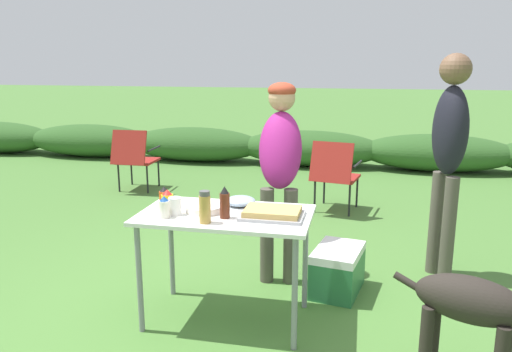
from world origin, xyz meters
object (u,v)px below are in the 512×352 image
mixing_bowl (240,201)px  paper_cup_stack (175,206)px  folding_table (226,225)px  mustard_bottle (167,201)px  food_tray (272,213)px  mayo_bottle (164,207)px  spice_jar (205,207)px  cooler_box (338,270)px  standing_person_in_navy_coat (449,143)px  dog (480,309)px  camp_chair_near_hedge (135,156)px  bbq_sauce_bottle (225,203)px  hot_sauce_bottle (164,198)px  standing_person_in_red_jacket (280,158)px  camp_chair_green_behind_table (335,172)px  plate_stack (205,208)px

mixing_bowl → paper_cup_stack: 0.46m
folding_table → mustard_bottle: 0.41m
food_tray → mayo_bottle: (-0.66, -0.15, 0.04)m
mixing_bowl → mayo_bottle: (-0.40, -0.36, 0.04)m
food_tray → spice_jar: (-0.38, -0.20, 0.07)m
folding_table → mixing_bowl: (0.05, 0.19, 0.11)m
mixing_bowl → cooler_box: size_ratio=0.38×
standing_person_in_navy_coat → dog: standing_person_in_navy_coat is taller
paper_cup_stack → dog: 1.82m
camp_chair_near_hedge → paper_cup_stack: bearing=-62.0°
food_tray → mustard_bottle: mustard_bottle is taller
bbq_sauce_bottle → camp_chair_near_hedge: size_ratio=0.24×
food_tray → standing_person_in_navy_coat: standing_person_in_navy_coat is taller
folding_table → hot_sauce_bottle: size_ratio=7.57×
spice_jar → bbq_sauce_bottle: bearing=53.1°
paper_cup_stack → bbq_sauce_bottle: bearing=0.7°
standing_person_in_red_jacket → mustard_bottle: bearing=-132.9°
food_tray → bbq_sauce_bottle: (-0.29, -0.08, 0.07)m
spice_jar → mixing_bowl: bearing=73.9°
paper_cup_stack → hot_sauce_bottle: (-0.13, 0.13, 0.01)m
camp_chair_green_behind_table → cooler_box: 2.06m
folding_table → paper_cup_stack: paper_cup_stack is taller
plate_stack → mayo_bottle: size_ratio=1.79×
paper_cup_stack → standing_person_in_navy_coat: bearing=32.0°
folding_table → paper_cup_stack: bearing=-162.0°
camp_chair_green_behind_table → camp_chair_near_hedge: same height
bbq_sauce_bottle → camp_chair_near_hedge: bearing=124.0°
dog → camp_chair_near_hedge: 4.99m
dog → cooler_box: size_ratio=1.56×
plate_stack → paper_cup_stack: bearing=-146.2°
folding_table → hot_sauce_bottle: hot_sauce_bottle is taller
mustard_bottle → camp_chair_green_behind_table: mustard_bottle is taller
plate_stack → mixing_bowl: bearing=44.0°
paper_cup_stack → cooler_box: bearing=33.6°
mayo_bottle → camp_chair_near_hedge: mayo_bottle is taller
mayo_bottle → cooler_box: 1.43m
folding_table → standing_person_in_navy_coat: 1.85m
food_tray → camp_chair_near_hedge: bearing=128.2°
folding_table → standing_person_in_red_jacket: size_ratio=0.72×
food_tray → spice_jar: 0.43m
camp_chair_near_hedge → hot_sauce_bottle: bearing=-62.7°
paper_cup_stack → standing_person_in_navy_coat: size_ratio=0.06×
hot_sauce_bottle → paper_cup_stack: bearing=-46.4°
mixing_bowl → cooler_box: (0.65, 0.38, -0.60)m
food_tray → standing_person_in_red_jacket: bearing=95.9°
mayo_bottle → standing_person_in_navy_coat: 2.20m
mayo_bottle → mustard_bottle: size_ratio=0.95×
paper_cup_stack → standing_person_in_red_jacket: (0.53, 0.86, 0.17)m
mixing_bowl → mustard_bottle: size_ratio=1.38×
bbq_sauce_bottle → standing_person_in_red_jacket: size_ratio=0.13×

